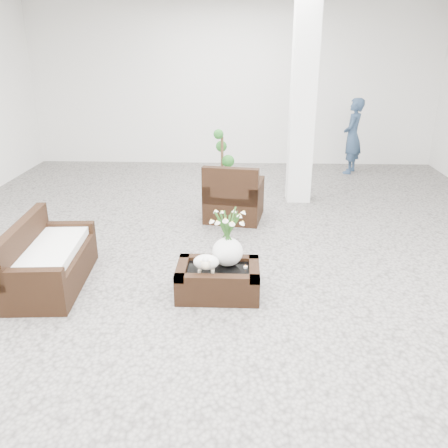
{
  "coord_description": "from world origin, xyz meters",
  "views": [
    {
      "loc": [
        0.2,
        -5.25,
        2.6
      ],
      "look_at": [
        0.0,
        -0.1,
        0.62
      ],
      "focal_mm": 37.68,
      "sensor_mm": 36.0,
      "label": 1
    }
  ],
  "objects_px": {
    "coffee_table": "(218,281)",
    "topiary": "(222,174)",
    "loveseat": "(51,254)",
    "armchair": "(234,191)"
  },
  "relations": [
    {
      "from": "armchair",
      "to": "loveseat",
      "type": "height_order",
      "value": "armchair"
    },
    {
      "from": "topiary",
      "to": "armchair",
      "type": "bearing_deg",
      "value": -31.68
    },
    {
      "from": "armchair",
      "to": "topiary",
      "type": "relative_size",
      "value": 0.66
    },
    {
      "from": "coffee_table",
      "to": "topiary",
      "type": "height_order",
      "value": "topiary"
    },
    {
      "from": "loveseat",
      "to": "topiary",
      "type": "distance_m",
      "value": 3.05
    },
    {
      "from": "coffee_table",
      "to": "armchair",
      "type": "height_order",
      "value": "armchair"
    },
    {
      "from": "armchair",
      "to": "loveseat",
      "type": "distance_m",
      "value": 3.07
    },
    {
      "from": "coffee_table",
      "to": "loveseat",
      "type": "distance_m",
      "value": 1.92
    },
    {
      "from": "loveseat",
      "to": "topiary",
      "type": "bearing_deg",
      "value": -41.11
    },
    {
      "from": "topiary",
      "to": "loveseat",
      "type": "bearing_deg",
      "value": -127.27
    }
  ]
}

